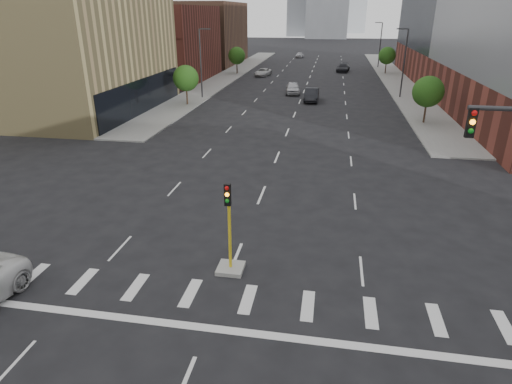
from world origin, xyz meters
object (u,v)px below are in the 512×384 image
(car_mid_right, at_px, (312,95))
(car_distant, at_px, (300,55))
(median_traffic_signal, at_px, (230,252))
(car_far_left, at_px, (263,72))
(car_deep_right, at_px, (343,68))
(car_near_left, at_px, (293,88))

(car_mid_right, bearing_deg, car_distant, 96.46)
(median_traffic_signal, relative_size, car_distant, 1.10)
(car_distant, bearing_deg, car_far_left, -90.89)
(car_deep_right, distance_m, car_distant, 29.18)
(car_near_left, xyz_separation_m, car_far_left, (-7.21, 17.76, -0.16))
(car_near_left, height_order, car_deep_right, car_near_left)
(car_far_left, relative_size, car_distant, 1.22)
(car_mid_right, bearing_deg, car_deep_right, 82.18)
(median_traffic_signal, xyz_separation_m, car_far_left, (-8.71, 64.50, -0.30))
(median_traffic_signal, height_order, car_distant, median_traffic_signal)
(car_mid_right, distance_m, car_deep_right, 31.83)
(car_far_left, bearing_deg, median_traffic_signal, -73.77)
(car_deep_right, height_order, car_distant, car_deep_right)
(car_near_left, bearing_deg, car_mid_right, -66.30)
(median_traffic_signal, bearing_deg, car_near_left, 91.84)
(car_near_left, bearing_deg, car_distant, 87.42)
(car_far_left, bearing_deg, car_distant, 92.12)
(car_near_left, height_order, car_far_left, car_near_left)
(car_deep_right, xyz_separation_m, car_distant, (-10.77, 27.12, -0.10))
(median_traffic_signal, xyz_separation_m, car_near_left, (-1.50, 46.74, -0.14))
(median_traffic_signal, xyz_separation_m, car_distant, (-4.70, 100.11, -0.29))
(median_traffic_signal, height_order, car_mid_right, median_traffic_signal)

